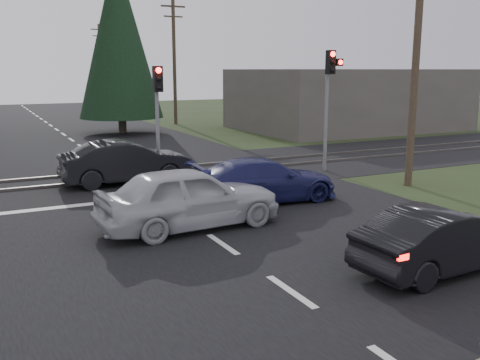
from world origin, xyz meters
TOP-DOWN VIEW (x-y plane):
  - ground at (0.00, 0.00)m, footprint 120.00×120.00m
  - road at (0.00, 10.00)m, footprint 14.00×100.00m
  - rail_corridor at (0.00, 12.00)m, footprint 120.00×8.00m
  - stop_line at (0.00, 8.20)m, footprint 13.00×0.35m
  - rail_near at (0.00, 11.20)m, footprint 120.00×0.12m
  - rail_far at (0.00, 12.80)m, footprint 120.00×0.12m
  - traffic_signal_right at (7.55, 9.47)m, footprint 0.68×0.48m
  - traffic_signal_center at (1.00, 10.68)m, footprint 0.32×0.48m
  - utility_pole_near at (8.50, 6.00)m, footprint 1.80×0.26m
  - utility_pole_mid at (8.50, 30.00)m, footprint 1.80×0.26m
  - utility_pole_far at (8.50, 55.00)m, footprint 1.80×0.26m
  - conifer_tree at (3.50, 26.00)m, footprint 5.20×5.20m
  - building_right at (18.00, 22.00)m, footprint 14.00×10.00m
  - dark_hatchback at (3.28, -0.44)m, footprint 4.00×1.59m
  - silver_car at (-0.20, 4.60)m, footprint 4.81×2.20m
  - blue_sedan at (2.86, 6.20)m, footprint 4.69×2.15m
  - dark_car_far at (-0.20, 10.70)m, footprint 4.61×1.63m

SIDE VIEW (x-z plane):
  - ground at x=0.00m, z-range 0.00..0.00m
  - road at x=0.00m, z-range 0.00..0.01m
  - rail_corridor at x=0.00m, z-range 0.00..0.01m
  - stop_line at x=0.00m, z-range 0.01..0.01m
  - rail_near at x=0.00m, z-range 0.00..0.10m
  - rail_far at x=0.00m, z-range 0.00..0.10m
  - dark_hatchback at x=3.28m, z-range 0.00..1.29m
  - blue_sedan at x=2.86m, z-range 0.00..1.33m
  - dark_car_far at x=-0.20m, z-range 0.00..1.52m
  - silver_car at x=-0.20m, z-range 0.00..1.60m
  - building_right at x=18.00m, z-range 0.00..4.00m
  - traffic_signal_center at x=1.00m, z-range 0.76..4.86m
  - traffic_signal_right at x=7.55m, z-range 0.96..5.66m
  - utility_pole_near at x=8.50m, z-range 0.23..9.23m
  - utility_pole_mid at x=8.50m, z-range 0.23..9.23m
  - utility_pole_far at x=8.50m, z-range 0.23..9.23m
  - conifer_tree at x=3.50m, z-range 0.49..11.49m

